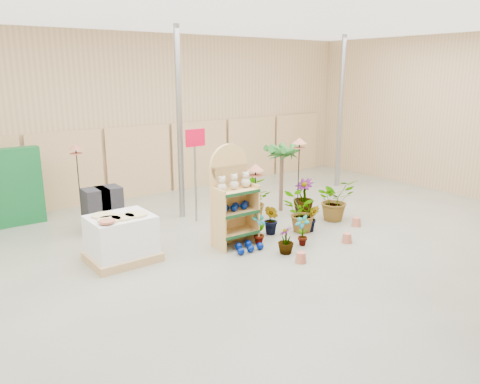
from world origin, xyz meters
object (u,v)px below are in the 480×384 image
object	(u,v)px
potted_plant_2	(301,213)
display_shelf	(231,199)
pallet_stack	(121,238)
bird_table_front	(256,170)

from	to	relation	value
potted_plant_2	display_shelf	bearing A→B (deg)	169.21
pallet_stack	potted_plant_2	world-z (taller)	pallet_stack
display_shelf	pallet_stack	bearing A→B (deg)	168.83
pallet_stack	bird_table_front	distance (m)	3.01
potted_plant_2	pallet_stack	bearing A→B (deg)	168.38
bird_table_front	potted_plant_2	bearing A→B (deg)	-13.94
pallet_stack	potted_plant_2	size ratio (longest dim) A/B	1.43
pallet_stack	bird_table_front	bearing A→B (deg)	-12.02
display_shelf	pallet_stack	xyz separation A→B (m)	(-2.19, 0.48, -0.51)
display_shelf	pallet_stack	distance (m)	2.30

